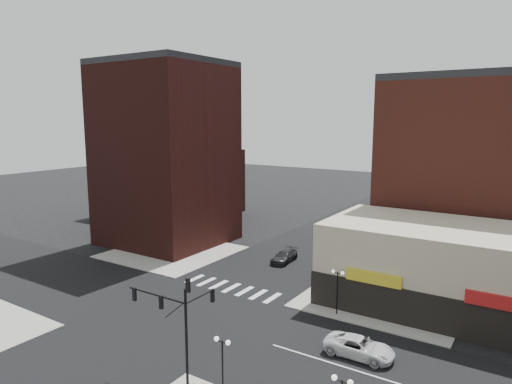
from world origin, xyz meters
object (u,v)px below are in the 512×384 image
Objects in this scene: street_lamp_ne at (338,281)px; dark_sedan_north at (284,256)px; traffic_signal at (179,313)px; street_lamp_se_a at (222,353)px; white_suv at (359,347)px.

street_lamp_ne reaches higher than dark_sedan_north.
traffic_signal is 4.12m from street_lamp_se_a.
white_suv is (4.34, -5.91, -2.56)m from street_lamp_ne.
street_lamp_ne is at bearing 73.25° from traffic_signal.
street_lamp_se_a is 16.03m from street_lamp_ne.
street_lamp_se_a reaches higher than dark_sedan_north.
traffic_signal is at bearing 177.43° from street_lamp_se_a.
street_lamp_se_a is 0.84× the size of dark_sedan_north.
dark_sedan_north is (-10.76, 27.08, -2.58)m from street_lamp_se_a.
traffic_signal is 14.11m from white_suv.
street_lamp_se_a is at bearing -2.57° from traffic_signal.
traffic_signal is 28.13m from dark_sedan_north.
street_lamp_ne is (4.76, 15.83, -1.67)m from traffic_signal.
dark_sedan_north is at bearing 42.08° from white_suv.
traffic_signal is at bearing -79.04° from dark_sedan_north.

